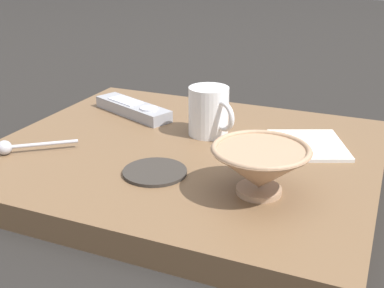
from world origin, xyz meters
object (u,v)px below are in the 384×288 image
cereal_bowl (260,167)px  coffee_mug (209,111)px  teaspoon (14,147)px  tv_remote_near (133,109)px  drink_coaster (154,172)px  folded_napkin (308,145)px

cereal_bowl → coffee_mug: coffee_mug is taller
teaspoon → tv_remote_near: 0.26m
cereal_bowl → tv_remote_near: size_ratio=0.71×
coffee_mug → tv_remote_near: 0.19m
cereal_bowl → tv_remote_near: bearing=-124.9°
tv_remote_near → coffee_mug: bearing=76.0°
cereal_bowl → drink_coaster: size_ratio=1.41×
tv_remote_near → cereal_bowl: bearing=55.1°
teaspoon → tv_remote_near: (-0.25, 0.08, -0.00)m
tv_remote_near → drink_coaster: 0.28m
folded_napkin → teaspoon: bearing=-63.5°
cereal_bowl → drink_coaster: (0.00, -0.16, -0.04)m
cereal_bowl → teaspoon: (0.02, -0.40, -0.03)m
tv_remote_near → folded_napkin: 0.35m
cereal_bowl → coffee_mug: bearing=-141.6°
tv_remote_near → drink_coaster: tv_remote_near is taller
folded_napkin → drink_coaster: (0.19, -0.19, -0.00)m
coffee_mug → folded_napkin: coffee_mug is taller
cereal_bowl → tv_remote_near: (-0.22, -0.32, -0.03)m
teaspoon → coffee_mug: bearing=128.3°
cereal_bowl → coffee_mug: 0.23m
cereal_bowl → teaspoon: 0.40m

